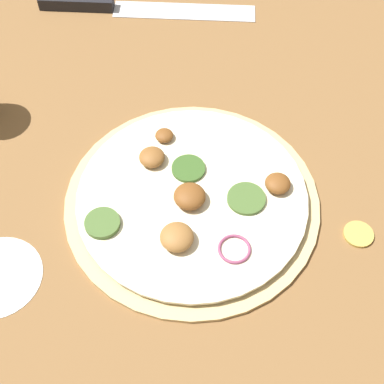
{
  "coord_description": "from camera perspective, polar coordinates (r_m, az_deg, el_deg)",
  "views": [
    {
      "loc": [
        0.31,
        -0.12,
        0.5
      ],
      "look_at": [
        0.0,
        0.0,
        0.02
      ],
      "focal_mm": 50.0,
      "sensor_mm": 36.0,
      "label": 1
    }
  ],
  "objects": [
    {
      "name": "knife",
      "position": [
        0.85,
        -8.45,
        19.07
      ],
      "size": [
        0.16,
        0.3,
        0.02
      ],
      "rotation": [
        0.0,
        0.0,
        1.13
      ],
      "color": "silver",
      "rests_on": "ground_plane"
    },
    {
      "name": "loose_cap",
      "position": [
        0.6,
        17.37,
        -4.24
      ],
      "size": [
        0.03,
        0.03,
        0.01
      ],
      "color": "gold",
      "rests_on": "ground_plane"
    },
    {
      "name": "ground_plane",
      "position": [
        0.6,
        0.0,
        -1.08
      ],
      "size": [
        3.0,
        3.0,
        0.0
      ],
      "primitive_type": "plane",
      "color": "brown"
    },
    {
      "name": "pizza",
      "position": [
        0.59,
        -0.02,
        -0.71
      ],
      "size": [
        0.29,
        0.29,
        0.03
      ],
      "color": "#D6B77A",
      "rests_on": "ground_plane"
    }
  ]
}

